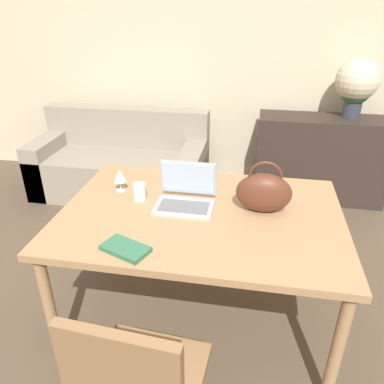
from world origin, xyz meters
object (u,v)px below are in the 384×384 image
at_px(laptop, 186,193).
at_px(flower_vase, 357,84).
at_px(wine_glass, 120,176).
at_px(couch, 122,165).
at_px(handbag, 264,192).
at_px(drinking_glass, 140,192).

xyz_separation_m(laptop, flower_vase, (1.22, 1.76, 0.31)).
bearing_deg(flower_vase, wine_glass, -134.48).
relative_size(couch, flower_vase, 3.22).
height_order(couch, flower_vase, flower_vase).
height_order(wine_glass, handbag, handbag).
xyz_separation_m(wine_glass, handbag, (0.86, -0.10, 0.02)).
xyz_separation_m(couch, handbag, (1.40, -1.51, 0.58)).
bearing_deg(handbag, laptop, 178.28).
xyz_separation_m(laptop, handbag, (0.43, -0.01, 0.05)).
bearing_deg(handbag, drinking_glass, 179.05).
xyz_separation_m(couch, drinking_glass, (0.69, -1.50, 0.52)).
relative_size(couch, handbag, 5.64).
distance_m(laptop, flower_vase, 2.16).
height_order(drinking_glass, flower_vase, flower_vase).
distance_m(laptop, wine_glass, 0.44).
distance_m(wine_glass, flower_vase, 2.36).
distance_m(couch, drinking_glass, 1.73).
relative_size(wine_glass, flower_vase, 0.27).
height_order(couch, handbag, handbag).
height_order(handbag, flower_vase, flower_vase).
height_order(laptop, flower_vase, flower_vase).
relative_size(laptop, wine_glass, 2.33).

